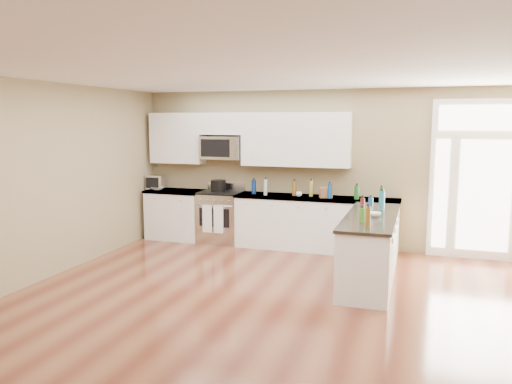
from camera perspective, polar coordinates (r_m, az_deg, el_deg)
ground at (r=5.51m, az=0.39°, el=-15.97°), size 8.00×8.00×0.00m
room_shell at (r=5.06m, az=0.41°, el=2.01°), size 8.00×8.00×8.00m
back_cabinet_left at (r=9.72m, az=-9.08°, el=-2.71°), size 1.10×0.66×0.94m
back_cabinet_right at (r=8.83m, az=6.81°, el=-3.78°), size 2.85×0.66×0.94m
peninsula_cabinet at (r=7.28m, az=12.91°, el=-6.51°), size 0.69×2.32×0.94m
upper_cabinet_left at (r=9.69m, az=-8.93°, el=6.11°), size 1.04×0.33×0.95m
upper_cabinet_right at (r=8.88m, az=4.53°, el=6.00°), size 1.94×0.33×0.95m
upper_cabinet_short at (r=9.30m, az=-3.82°, el=7.80°), size 0.82×0.33×0.40m
microwave at (r=9.28m, az=-3.89°, el=5.08°), size 0.78×0.41×0.42m
entry_door at (r=8.85m, az=24.71°, el=1.24°), size 1.70×0.10×2.60m
kitchen_range at (r=9.33m, az=-4.05°, el=-2.83°), size 0.76×0.68×1.08m
stockpot at (r=9.35m, az=-4.32°, el=0.78°), size 0.36×0.36×0.22m
toaster_oven at (r=9.87m, az=-11.40°, el=1.13°), size 0.35×0.29×0.27m
cardboard_box at (r=8.66m, az=8.00°, el=-0.07°), size 0.25×0.21×0.17m
bowl_left at (r=9.75m, az=-11.18°, el=0.40°), size 0.26×0.26×0.05m
bowl_peninsula at (r=7.09m, az=13.39°, el=-2.51°), size 0.21×0.21×0.06m
cup_counter at (r=8.74m, az=4.94°, el=-0.25°), size 0.14×0.14×0.08m
counter_bottles at (r=7.99m, az=8.61°, el=-0.46°), size 2.42×2.40×0.30m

